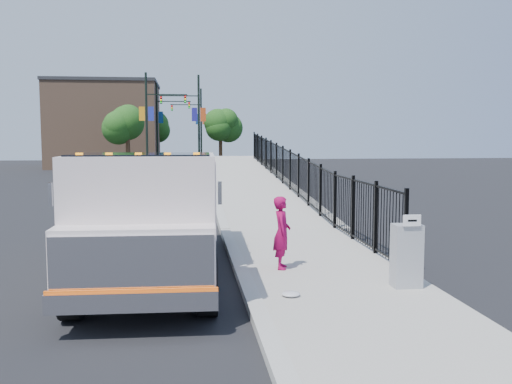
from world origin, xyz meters
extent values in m
plane|color=black|center=(0.00, 0.00, 0.00)|extent=(120.00, 120.00, 0.00)
cube|color=#9E998E|center=(1.93, -2.00, 0.06)|extent=(3.55, 12.00, 0.12)
cube|color=#ADAAA3|center=(0.00, -2.00, 0.08)|extent=(0.30, 12.00, 0.16)
cube|color=#9E998E|center=(2.12, 16.00, 0.00)|extent=(3.95, 24.06, 3.19)
cube|color=black|center=(3.55, 12.00, 0.90)|extent=(0.10, 28.00, 1.80)
cube|color=black|center=(-1.89, -0.87, 0.60)|extent=(1.32, 7.40, 0.24)
cube|color=silver|center=(-1.97, -3.37, 1.68)|extent=(2.62, 2.46, 2.17)
cube|color=silver|center=(-2.01, -4.72, 1.14)|extent=(2.57, 0.84, 1.08)
cube|color=silver|center=(-2.03, -5.12, 1.14)|extent=(2.49, 0.17, 0.92)
cube|color=silver|center=(-2.03, -5.21, 0.60)|extent=(2.61, 0.28, 0.30)
cube|color=#FF5E0F|center=(-2.03, -5.21, 0.76)|extent=(2.60, 0.14, 0.07)
cube|color=black|center=(-1.98, -3.64, 2.33)|extent=(2.43, 1.48, 0.92)
cube|color=silver|center=(-1.85, 0.53, 1.68)|extent=(2.74, 4.63, 1.84)
cube|color=silver|center=(-3.36, -4.41, 2.17)|extent=(0.07, 0.07, 0.38)
cube|color=silver|center=(-0.65, -4.49, 2.17)|extent=(0.07, 0.07, 0.38)
cube|color=orange|center=(-2.97, -3.98, 2.79)|extent=(0.11, 0.09, 0.07)
cube|color=orange|center=(-2.48, -4.00, 2.79)|extent=(0.11, 0.09, 0.07)
cube|color=orange|center=(-1.99, -4.02, 2.79)|extent=(0.11, 0.09, 0.07)
cube|color=orange|center=(-1.50, -4.03, 2.79)|extent=(0.11, 0.09, 0.07)
cube|color=orange|center=(-1.02, -4.05, 2.79)|extent=(0.11, 0.09, 0.07)
cylinder|color=black|center=(-3.13, -4.09, 0.54)|extent=(0.38, 1.09, 1.08)
cylinder|color=black|center=(-0.86, -4.16, 0.54)|extent=(0.38, 1.09, 1.08)
cylinder|color=black|center=(-2.96, 1.22, 0.54)|extent=(0.38, 1.09, 1.08)
cylinder|color=black|center=(-0.69, 1.15, 0.54)|extent=(0.38, 1.09, 1.08)
cylinder|color=black|center=(-2.92, 2.41, 0.54)|extent=(0.38, 1.09, 1.08)
cylinder|color=black|center=(-0.65, 2.34, 0.54)|extent=(0.38, 1.09, 1.08)
imported|color=#930841|center=(0.92, -1.35, 0.94)|extent=(0.48, 0.65, 1.63)
cube|color=gray|center=(3.10, -3.20, 0.75)|extent=(0.55, 0.40, 1.25)
cube|color=white|center=(3.10, -3.42, 1.48)|extent=(0.35, 0.04, 0.22)
ellipsoid|color=silver|center=(0.71, -3.58, 0.16)|extent=(0.35, 0.35, 0.09)
cylinder|color=black|center=(-4.26, 32.08, 4.00)|extent=(0.18, 0.18, 8.00)
cube|color=black|center=(-2.66, 32.08, 6.30)|extent=(3.20, 0.08, 0.08)
cube|color=black|center=(-1.22, 32.08, 5.95)|extent=(0.18, 0.22, 0.60)
cube|color=#202C9E|center=(-3.91, 32.08, 4.80)|extent=(0.45, 0.04, 1.10)
cube|color=orange|center=(-4.61, 32.08, 4.80)|extent=(0.45, 0.04, 1.10)
cylinder|color=black|center=(-0.13, 33.42, 4.00)|extent=(0.18, 0.18, 8.00)
cube|color=black|center=(-1.73, 33.42, 6.30)|extent=(3.20, 0.08, 0.08)
cube|color=black|center=(-3.17, 33.42, 5.95)|extent=(0.18, 0.22, 0.60)
cube|color=#BF4417|center=(0.22, 33.42, 4.80)|extent=(0.45, 0.04, 1.10)
cube|color=navy|center=(-0.48, 33.42, 4.80)|extent=(0.45, 0.04, 1.10)
cylinder|color=black|center=(-3.90, 41.33, 4.00)|extent=(0.18, 0.18, 8.00)
cube|color=black|center=(-2.30, 41.33, 6.30)|extent=(3.20, 0.08, 0.08)
cube|color=black|center=(-0.86, 41.33, 5.95)|extent=(0.18, 0.22, 0.60)
cube|color=navy|center=(-3.55, 41.33, 4.80)|extent=(0.45, 0.04, 1.10)
cube|color=#BF7C24|center=(-4.25, 41.33, 4.80)|extent=(0.45, 0.04, 1.10)
cylinder|color=black|center=(0.42, 47.07, 4.00)|extent=(0.18, 0.18, 8.00)
cube|color=black|center=(-1.18, 47.07, 6.30)|extent=(3.20, 0.08, 0.08)
cube|color=black|center=(-2.62, 47.07, 5.95)|extent=(0.18, 0.22, 0.60)
cube|color=#D2582D|center=(0.77, 47.07, 4.80)|extent=(0.45, 0.04, 1.10)
cube|color=navy|center=(0.07, 47.07, 4.80)|extent=(0.45, 0.04, 1.10)
cylinder|color=#382314|center=(-5.95, 34.20, 1.60)|extent=(0.36, 0.36, 3.20)
sphere|color=#194714|center=(-5.95, 34.20, 4.00)|extent=(2.96, 2.96, 2.96)
cylinder|color=#382314|center=(2.14, 41.80, 1.60)|extent=(0.36, 0.36, 3.20)
sphere|color=#194714|center=(2.14, 41.80, 4.00)|extent=(2.62, 2.62, 2.62)
cylinder|color=#382314|center=(-4.62, 49.75, 1.60)|extent=(0.36, 0.36, 3.20)
sphere|color=#194714|center=(-4.62, 49.75, 4.00)|extent=(3.20, 3.20, 3.20)
cube|color=#8C664C|center=(-9.00, 44.00, 4.00)|extent=(10.00, 10.00, 8.00)
camera|label=1|loc=(-1.19, -13.80, 3.11)|focal=40.00mm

